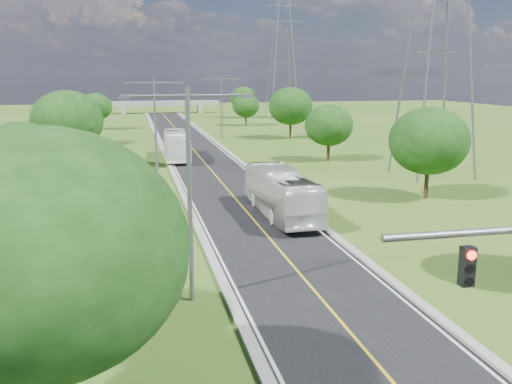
# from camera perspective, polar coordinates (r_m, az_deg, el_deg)

# --- Properties ---
(ground) EXTENTS (260.00, 260.00, 0.00)m
(ground) POSITION_cam_1_polar(r_m,az_deg,el_deg) (74.70, -5.81, 3.66)
(ground) COLOR #335919
(ground) RESTS_ON ground
(road) EXTENTS (8.00, 150.00, 0.06)m
(road) POSITION_cam_1_polar(r_m,az_deg,el_deg) (80.60, -6.32, 4.27)
(road) COLOR black
(road) RESTS_ON ground
(curb_left) EXTENTS (0.50, 150.00, 0.22)m
(curb_left) POSITION_cam_1_polar(r_m,az_deg,el_deg) (80.25, -9.34, 4.21)
(curb_left) COLOR gray
(curb_left) RESTS_ON ground
(curb_right) EXTENTS (0.50, 150.00, 0.22)m
(curb_right) POSITION_cam_1_polar(r_m,az_deg,el_deg) (81.15, -3.33, 4.43)
(curb_right) COLOR gray
(curb_right) RESTS_ON ground
(speed_limit_sign) EXTENTS (0.55, 0.09, 2.40)m
(speed_limit_sign) POSITION_cam_1_polar(r_m,az_deg,el_deg) (53.99, 2.43, 2.27)
(speed_limit_sign) COLOR slate
(speed_limit_sign) RESTS_ON ground
(overpass) EXTENTS (30.00, 3.00, 3.20)m
(overpass) POSITION_cam_1_polar(r_m,az_deg,el_deg) (153.91, -9.40, 8.67)
(overpass) COLOR gray
(overpass) RESTS_ON ground
(streetlight_near_left) EXTENTS (5.90, 0.25, 10.00)m
(streetlight_near_left) POSITION_cam_1_polar(r_m,az_deg,el_deg) (26.00, -6.70, 1.49)
(streetlight_near_left) COLOR slate
(streetlight_near_left) RESTS_ON ground
(streetlight_mid_left) EXTENTS (5.90, 0.25, 10.00)m
(streetlight_mid_left) POSITION_cam_1_polar(r_m,az_deg,el_deg) (58.69, -10.05, 7.15)
(streetlight_mid_left) COLOR slate
(streetlight_mid_left) RESTS_ON ground
(streetlight_far_right) EXTENTS (5.90, 0.25, 10.00)m
(streetlight_far_right) POSITION_cam_1_polar(r_m,az_deg,el_deg) (92.71, -3.49, 8.98)
(streetlight_far_right) COLOR slate
(streetlight_far_right) RESTS_ON ground
(power_tower_near) EXTENTS (9.00, 6.40, 28.00)m
(power_tower_near) POSITION_cam_1_polar(r_m,az_deg,el_deg) (61.65, 17.81, 14.50)
(power_tower_near) COLOR slate
(power_tower_near) RESTS_ON ground
(power_tower_far) EXTENTS (9.00, 6.40, 28.00)m
(power_tower_far) POSITION_cam_1_polar(r_m,az_deg,el_deg) (133.05, 2.63, 13.33)
(power_tower_far) COLOR slate
(power_tower_far) RESTS_ON ground
(tree_lb) EXTENTS (6.30, 6.30, 7.33)m
(tree_lb) POSITION_cam_1_polar(r_m,az_deg,el_deg) (42.54, -22.49, 2.93)
(tree_lb) COLOR black
(tree_lb) RESTS_ON ground
(tree_lc) EXTENTS (7.56, 7.56, 8.79)m
(tree_lc) POSITION_cam_1_polar(r_m,az_deg,el_deg) (63.98, -18.38, 6.77)
(tree_lc) COLOR black
(tree_lc) RESTS_ON ground
(tree_ld) EXTENTS (6.72, 6.72, 7.82)m
(tree_ld) POSITION_cam_1_polar(r_m,az_deg,el_deg) (88.04, -18.14, 7.62)
(tree_ld) COLOR black
(tree_ld) RESTS_ON ground
(tree_le) EXTENTS (5.88, 5.88, 6.84)m
(tree_le) POSITION_cam_1_polar(r_m,az_deg,el_deg) (111.79, -15.69, 8.23)
(tree_le) COLOR black
(tree_le) RESTS_ON ground
(tree_lf) EXTENTS (7.98, 7.98, 9.28)m
(tree_lf) POSITION_cam_1_polar(r_m,az_deg,el_deg) (16.34, -20.71, -5.67)
(tree_lf) COLOR black
(tree_lf) RESTS_ON ground
(tree_rb) EXTENTS (6.72, 6.72, 7.82)m
(tree_rb) POSITION_cam_1_polar(r_m,az_deg,el_deg) (50.21, 16.92, 4.91)
(tree_rb) COLOR black
(tree_rb) RESTS_ON ground
(tree_rc) EXTENTS (5.88, 5.88, 6.84)m
(tree_rc) POSITION_cam_1_polar(r_m,az_deg,el_deg) (69.83, 7.31, 6.63)
(tree_rc) COLOR black
(tree_rc) RESTS_ON ground
(tree_rd) EXTENTS (7.14, 7.14, 8.30)m
(tree_rd) POSITION_cam_1_polar(r_m,az_deg,el_deg) (93.18, 3.48, 8.57)
(tree_rd) COLOR black
(tree_rd) RESTS_ON ground
(tree_re) EXTENTS (5.46, 5.46, 6.35)m
(tree_re) POSITION_cam_1_polar(r_m,az_deg,el_deg) (115.95, -1.02, 8.62)
(tree_re) COLOR black
(tree_re) RESTS_ON ground
(tree_rf) EXTENTS (6.30, 6.30, 7.33)m
(tree_rf) POSITION_cam_1_polar(r_m,az_deg,el_deg) (136.19, -1.26, 9.37)
(tree_rf) COLOR black
(tree_rf) RESTS_ON ground
(bus_outbound) EXTENTS (3.07, 12.37, 3.43)m
(bus_outbound) POSITION_cam_1_polar(r_m,az_deg,el_deg) (42.44, 2.55, -0.13)
(bus_outbound) COLOR silver
(bus_outbound) RESTS_ON road
(bus_inbound) EXTENTS (3.38, 12.42, 3.43)m
(bus_inbound) POSITION_cam_1_polar(r_m,az_deg,el_deg) (71.31, -7.94, 4.66)
(bus_inbound) COLOR white
(bus_inbound) RESTS_ON road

